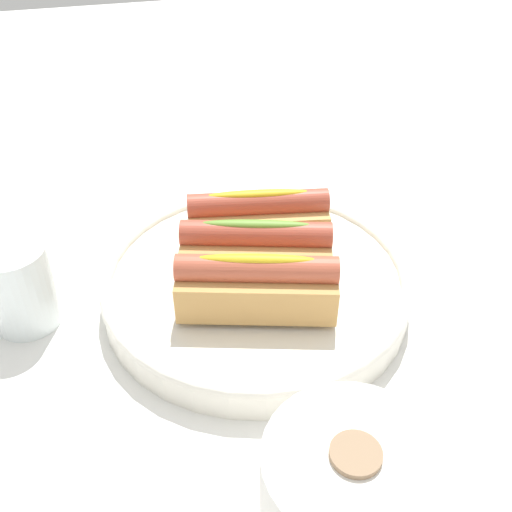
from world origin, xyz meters
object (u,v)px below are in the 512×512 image
hotdog_back (256,250)px  hotdog_side (257,285)px  water_glass (21,290)px  serving_bowl (256,284)px  hotdog_front (255,219)px

hotdog_back → hotdog_side: (0.01, 0.05, 0.00)m
hotdog_back → water_glass: (0.23, -0.03, -0.02)m
serving_bowl → hotdog_front: size_ratio=2.06×
serving_bowl → hotdog_side: 0.07m
hotdog_back → hotdog_front: bearing=-103.6°
hotdog_front → water_glass: size_ratio=1.74×
serving_bowl → water_glass: bearing=-6.3°
hotdog_front → hotdog_back: bearing=76.4°
hotdog_front → serving_bowl: bearing=76.4°
hotdog_front → hotdog_back: (0.01, 0.05, 0.00)m
serving_bowl → hotdog_front: hotdog_front is taller
hotdog_back → hotdog_side: same height
hotdog_front → hotdog_side: same height
hotdog_side → hotdog_front: bearing=-103.6°
serving_bowl → hotdog_back: 0.05m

